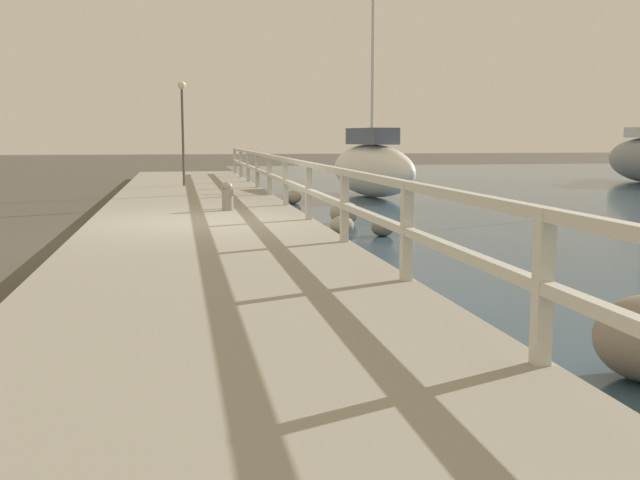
{
  "coord_description": "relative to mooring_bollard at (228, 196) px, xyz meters",
  "views": [
    {
      "loc": [
        -0.37,
        -12.13,
        1.62
      ],
      "look_at": [
        1.52,
        -2.13,
        0.22
      ],
      "focal_mm": 42.0,
      "sensor_mm": 36.0,
      "label": 1
    }
  ],
  "objects": [
    {
      "name": "ground_plane",
      "position": [
        -0.52,
        -1.8,
        -0.54
      ],
      "size": [
        120.0,
        120.0,
        0.0
      ],
      "primitive_type": "plane",
      "color": "#4C473D"
    },
    {
      "name": "railing",
      "position": [
        1.21,
        -1.8,
        0.38
      ],
      "size": [
        0.1,
        32.5,
        0.95
      ],
      "color": "beige",
      "rests_on": "dock_walkway"
    },
    {
      "name": "boulder_upstream",
      "position": [
        1.85,
        4.14,
        -0.37
      ],
      "size": [
        0.43,
        0.39,
        0.32
      ],
      "color": "gray",
      "rests_on": "ground"
    },
    {
      "name": "dock_lamp",
      "position": [
        -0.73,
        7.43,
        1.75
      ],
      "size": [
        0.23,
        0.23,
        2.88
      ],
      "color": "#514C47",
      "rests_on": "dock_walkway"
    },
    {
      "name": "sailboat_white",
      "position": [
        4.31,
        5.94,
        0.28
      ],
      "size": [
        1.92,
        4.76,
        7.92
      ],
      "rotation": [
        0.0,
        0.0,
        0.18
      ],
      "color": "white",
      "rests_on": "water_surface"
    },
    {
      "name": "boulder_mid_strip",
      "position": [
        2.4,
        -2.1,
        -0.39
      ],
      "size": [
        0.38,
        0.35,
        0.29
      ],
      "color": "#666056",
      "rests_on": "ground"
    },
    {
      "name": "boulder_near_dock",
      "position": [
        1.79,
        -1.73,
        -0.38
      ],
      "size": [
        0.41,
        0.37,
        0.31
      ],
      "color": "gray",
      "rests_on": "ground"
    },
    {
      "name": "mooring_bollard",
      "position": [
        0.0,
        0.0,
        0.0
      ],
      "size": [
        0.21,
        0.21,
        0.53
      ],
      "color": "gray",
      "rests_on": "dock_walkway"
    },
    {
      "name": "dock_walkway",
      "position": [
        -0.52,
        -1.8,
        -0.4
      ],
      "size": [
        3.67,
        36.0,
        0.27
      ],
      "color": "gray",
      "rests_on": "ground"
    },
    {
      "name": "boulder_far_strip",
      "position": [
        2.16,
        -0.29,
        -0.33
      ],
      "size": [
        0.56,
        0.51,
        0.42
      ],
      "color": "gray",
      "rests_on": "ground"
    }
  ]
}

